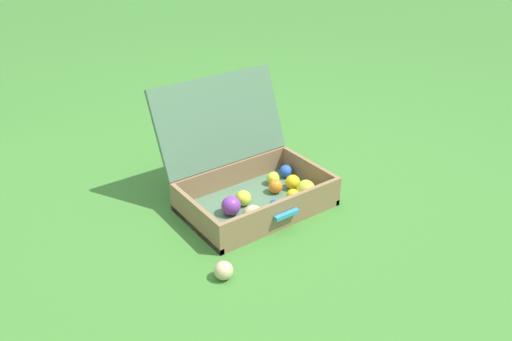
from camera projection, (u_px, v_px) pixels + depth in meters
The scene contains 3 objects.
ground_plane at pixel (247, 213), 2.15m from camera, with size 16.00×16.00×0.00m, color #3D7A2D.
open_suitcase at pixel (249, 178), 2.18m from camera, with size 0.60×0.56×0.49m.
stray_ball_on_grass at pixel (224, 270), 1.77m from camera, with size 0.07×0.07×0.07m, color #D1B784.
Camera 1 is at (-1.03, -1.48, 1.18)m, focal length 36.50 mm.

